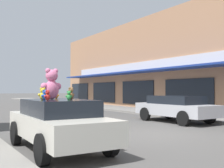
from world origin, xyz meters
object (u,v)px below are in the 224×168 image
teddy_bear_red (48,96)px  teddy_bear_brown (71,94)px  teddy_bear_green (69,96)px  teddy_bear_orange (56,95)px  parked_car_far_center (175,107)px  teddy_bear_blue (44,95)px  teddy_bear_yellow (42,94)px  plush_art_car (58,122)px  teddy_bear_giant (52,84)px

teddy_bear_red → teddy_bear_brown: bearing=160.9°
teddy_bear_red → teddy_bear_green: teddy_bear_red is taller
teddy_bear_orange → parked_car_far_center: (7.23, 2.31, -0.73)m
teddy_bear_brown → teddy_bear_blue: bearing=-46.8°
teddy_bear_red → teddy_bear_yellow: bearing=-126.0°
teddy_bear_red → teddy_bear_orange: teddy_bear_red is taller
plush_art_car → teddy_bear_blue: (-0.46, -0.21, 0.75)m
plush_art_car → teddy_bear_red: teddy_bear_red is taller
teddy_bear_orange → plush_art_car: bearing=103.8°
teddy_bear_giant → teddy_bear_green: teddy_bear_giant is taller
teddy_bear_giant → teddy_bear_green: bearing=87.4°
teddy_bear_green → teddy_bear_brown: bearing=-119.0°
teddy_bear_yellow → teddy_bear_blue: 0.22m
teddy_bear_orange → teddy_bear_green: bearing=112.7°
teddy_bear_giant → teddy_bear_red: (-0.45, -0.96, -0.29)m
teddy_bear_brown → teddy_bear_green: 0.13m
teddy_bear_brown → parked_car_far_center: teddy_bear_brown is taller
teddy_bear_giant → teddy_bear_orange: teddy_bear_giant is taller
teddy_bear_yellow → plush_art_car: bearing=179.2°
teddy_bear_yellow → parked_car_far_center: bearing=-158.2°
teddy_bear_giant → teddy_bear_brown: size_ratio=2.61×
teddy_bear_green → teddy_bear_blue: bearing=-18.2°
teddy_bear_yellow → teddy_bear_orange: bearing=-129.6°
teddy_bear_brown → parked_car_far_center: (7.34, 3.64, -0.78)m
teddy_bear_orange → teddy_bear_yellow: bearing=80.8°
plush_art_car → teddy_bear_orange: (0.25, 0.84, 0.73)m
teddy_bear_green → teddy_bear_yellow: (-0.50, 0.59, 0.04)m
teddy_bear_brown → teddy_bear_blue: (-0.61, 0.29, -0.03)m
teddy_bear_red → teddy_bear_blue: size_ratio=0.97×
teddy_bear_red → teddy_bear_orange: (0.77, 1.45, -0.01)m
teddy_bear_giant → plush_art_car: bearing=90.8°
plush_art_car → teddy_bear_brown: 0.93m
plush_art_car → teddy_bear_giant: size_ratio=4.96×
teddy_bear_giant → parked_car_far_center: (7.55, 2.80, -1.04)m
teddy_bear_green → parked_car_far_center: teddy_bear_green is taller
teddy_bear_red → teddy_bear_orange: bearing=-147.0°
teddy_bear_giant → parked_car_far_center: 8.12m
plush_art_car → teddy_bear_yellow: (-0.44, 0.01, 0.77)m
teddy_bear_giant → teddy_bear_yellow: bearing=32.4°
teddy_bear_red → teddy_bear_orange: size_ratio=1.10×
teddy_bear_yellow → teddy_bear_blue: teddy_bear_yellow is taller
plush_art_car → teddy_bear_green: (0.06, -0.58, 0.73)m
teddy_bear_giant → teddy_bear_brown: bearing=94.1°
teddy_bear_green → teddy_bear_blue: (-0.51, 0.37, 0.01)m
teddy_bear_red → teddy_bear_blue: (0.06, 0.40, 0.00)m
teddy_bear_blue → parked_car_far_center: bearing=174.1°
teddy_bear_giant → parked_car_far_center: bearing=-169.9°
plush_art_car → teddy_bear_giant: bearing=102.4°
teddy_bear_blue → teddy_bear_green: bearing=115.3°
plush_art_car → teddy_bear_brown: (0.15, -0.49, 0.78)m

